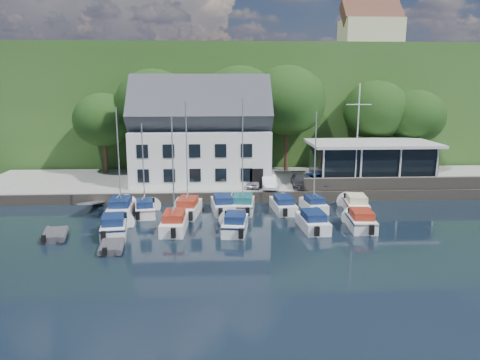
{
  "coord_description": "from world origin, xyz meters",
  "views": [
    {
      "loc": [
        -5.6,
        -32.27,
        11.32
      ],
      "look_at": [
        -3.32,
        9.0,
        2.62
      ],
      "focal_mm": 35.0,
      "sensor_mm": 36.0,
      "label": 1
    }
  ],
  "objects": [
    {
      "name": "boat_r2_1",
      "position": [
        -8.76,
        2.78,
        4.75
      ],
      "size": [
        2.28,
        6.64,
        9.49
      ],
      "primitive_type": null,
      "rotation": [
        0.0,
        0.0,
        -0.05
      ],
      "color": "white",
      "rests_on": "ground"
    },
    {
      "name": "boat_r2_3",
      "position": [
        2.02,
        2.5,
        0.74
      ],
      "size": [
        2.4,
        6.22,
        1.48
      ],
      "primitive_type": null,
      "rotation": [
        0.0,
        0.0,
        0.07
      ],
      "color": "white",
      "rests_on": "ground"
    },
    {
      "name": "tree_4",
      "position": [
        13.5,
        22.39,
        6.25
      ],
      "size": [
        7.68,
        7.68,
        10.5
      ],
      "primitive_type": null,
      "color": "black",
      "rests_on": "quay"
    },
    {
      "name": "tree_0",
      "position": [
        -18.14,
        21.52,
        5.56
      ],
      "size": [
        6.68,
        6.68,
        9.13
      ],
      "primitive_type": null,
      "color": "black",
      "rests_on": "quay"
    },
    {
      "name": "club_pavilion",
      "position": [
        11.0,
        16.0,
        3.05
      ],
      "size": [
        13.2,
        7.2,
        4.1
      ],
      "primitive_type": null,
      "color": "black",
      "rests_on": "quay"
    },
    {
      "name": "car_dgrey",
      "position": [
        2.96,
        13.19,
        1.61
      ],
      "size": [
        2.06,
        4.34,
        1.22
      ],
      "primitive_type": "imported",
      "rotation": [
        0.0,
        0.0,
        -0.08
      ],
      "color": "#323237",
      "rests_on": "quay"
    },
    {
      "name": "boat_r1_5",
      "position": [
        0.47,
        7.83,
        0.7
      ],
      "size": [
        2.31,
        6.39,
        1.41
      ],
      "primitive_type": null,
      "rotation": [
        0.0,
        0.0,
        0.07
      ],
      "color": "white",
      "rests_on": "ground"
    },
    {
      "name": "boat_r2_2",
      "position": [
        -4.07,
        2.12,
        0.76
      ],
      "size": [
        2.7,
        5.96,
        1.52
      ],
      "primitive_type": null,
      "rotation": [
        0.0,
        0.0,
        -0.15
      ],
      "color": "white",
      "rests_on": "ground"
    },
    {
      "name": "boat_r1_1",
      "position": [
        -11.66,
        7.16,
        4.31
      ],
      "size": [
        2.6,
        5.52,
        8.62
      ],
      "primitive_type": null,
      "rotation": [
        0.0,
        0.0,
        0.16
      ],
      "color": "white",
      "rests_on": "ground"
    },
    {
      "name": "field_patch",
      "position": [
        8.0,
        70.0,
        16.15
      ],
      "size": [
        50.0,
        30.0,
        0.3
      ],
      "primitive_type": "cube",
      "color": "olive",
      "rests_on": "hillside"
    },
    {
      "name": "flagpole",
      "position": [
        8.5,
        12.98,
        6.1
      ],
      "size": [
        2.45,
        0.2,
        10.19
      ],
      "primitive_type": null,
      "color": "silver",
      "rests_on": "quay"
    },
    {
      "name": "dinghy_1",
      "position": [
        -12.71,
        -1.47,
        0.34
      ],
      "size": [
        2.03,
        3.06,
        0.67
      ],
      "primitive_type": null,
      "rotation": [
        0.0,
        0.0,
        0.11
      ],
      "color": "#343439",
      "rests_on": "ground"
    },
    {
      "name": "dinghy_0",
      "position": [
        -17.44,
        1.29,
        0.36
      ],
      "size": [
        2.4,
        3.39,
        0.72
      ],
      "primitive_type": null,
      "rotation": [
        0.0,
        0.0,
        0.19
      ],
      "color": "#343439",
      "rests_on": "ground"
    },
    {
      "name": "boat_r1_2",
      "position": [
        -7.95,
        7.03,
        4.74
      ],
      "size": [
        2.81,
        6.54,
        9.48
      ],
      "primitive_type": null,
      "rotation": [
        0.0,
        0.0,
        -0.14
      ],
      "color": "white",
      "rests_on": "ground"
    },
    {
      "name": "tree_3",
      "position": [
        2.88,
        22.18,
        7.11
      ],
      "size": [
        8.95,
        8.95,
        12.23
      ],
      "primitive_type": null,
      "color": "black",
      "rests_on": "quay"
    },
    {
      "name": "tree_2",
      "position": [
        -2.62,
        22.2,
        7.1
      ],
      "size": [
        8.92,
        8.92,
        12.19
      ],
      "primitive_type": null,
      "color": "black",
      "rests_on": "quay"
    },
    {
      "name": "boat_r2_4",
      "position": [
        5.82,
        2.45,
        0.76
      ],
      "size": [
        2.42,
        5.88,
        1.53
      ],
      "primitive_type": null,
      "rotation": [
        0.0,
        0.0,
        -0.07
      ],
      "color": "white",
      "rests_on": "ground"
    },
    {
      "name": "gangway",
      "position": [
        -16.5,
        9.0,
        0.0
      ],
      "size": [
        1.2,
        6.0,
        1.4
      ],
      "primitive_type": null,
      "color": "silver",
      "rests_on": "ground"
    },
    {
      "name": "seawall",
      "position": [
        12.0,
        11.4,
        1.6
      ],
      "size": [
        18.0,
        0.5,
        1.2
      ],
      "primitive_type": "cube",
      "color": "#5C5449",
      "rests_on": "quay"
    },
    {
      "name": "car_blue",
      "position": [
        4.96,
        13.42,
        1.7
      ],
      "size": [
        2.78,
        4.37,
        1.39
      ],
      "primitive_type": "imported",
      "rotation": [
        0.0,
        0.0,
        0.31
      ],
      "color": "#2A4D83",
      "rests_on": "quay"
    },
    {
      "name": "tree_1",
      "position": [
        -12.47,
        21.73,
        6.91
      ],
      "size": [
        8.64,
        8.64,
        11.81
      ],
      "primitive_type": null,
      "color": "black",
      "rests_on": "quay"
    },
    {
      "name": "quay",
      "position": [
        0.0,
        17.5,
        0.5
      ],
      "size": [
        60.0,
        13.0,
        1.0
      ],
      "primitive_type": "cube",
      "color": "#979791",
      "rests_on": "ground"
    },
    {
      "name": "boat_r1_3",
      "position": [
        -4.91,
        7.85,
        0.78
      ],
      "size": [
        2.55,
        6.16,
        1.56
      ],
      "primitive_type": null,
      "rotation": [
        0.0,
        0.0,
        0.1
      ],
      "color": "white",
      "rests_on": "ground"
    },
    {
      "name": "boat_r1_4",
      "position": [
        -3.15,
        7.96,
        4.63
      ],
      "size": [
        2.89,
        6.23,
        9.25
      ],
      "primitive_type": null,
      "rotation": [
        0.0,
        0.0,
        -0.13
      ],
      "color": "white",
      "rests_on": "ground"
    },
    {
      "name": "hillside",
      "position": [
        0.0,
        62.0,
        8.0
      ],
      "size": [
        160.0,
        75.0,
        16.0
      ],
      "primitive_type": "cube",
      "color": "#264A1B",
      "rests_on": "ground"
    },
    {
      "name": "boat_r1_6",
      "position": [
        3.22,
        7.84,
        4.11
      ],
      "size": [
        2.42,
        5.46,
        8.21
      ],
      "primitive_type": null,
      "rotation": [
        0.0,
        0.0,
        0.13
      ],
      "color": "white",
      "rests_on": "ground"
    },
    {
      "name": "car_silver",
      "position": [
        -1.64,
        13.24,
        1.56
      ],
      "size": [
        2.09,
        3.52,
        1.12
      ],
      "primitive_type": "imported",
      "rotation": [
        0.0,
        0.0,
        -0.24
      ],
      "color": "silver",
      "rests_on": "quay"
    },
    {
      "name": "ground",
      "position": [
        0.0,
        0.0,
        0.0
      ],
      "size": [
        180.0,
        180.0,
        0.0
      ],
      "primitive_type": "plane",
      "color": "black",
      "rests_on": "ground"
    },
    {
      "name": "harbor_building",
      "position": [
        -7.0,
        16.5,
        5.35
      ],
      "size": [
        14.4,
        8.2,
        8.7
      ],
      "primitive_type": null,
      "color": "silver",
      "rests_on": "quay"
    },
    {
      "name": "boat_r1_7",
      "position": [
        6.93,
        7.48,
        0.75
      ],
      "size": [
        2.7,
        6.38,
        1.5
      ],
      "primitive_type": null,
      "rotation": [
        0.0,
        0.0,
        -0.11
      ],
      "color": "white",
      "rests_on": "ground"
    },
    {
      "name": "car_white",
      "position": [
        -0.27,
        12.76,
        1.66
      ],
      "size": [
        1.47,
        4.02,
        1.31
      ],
      "primitive_type": "imported",
      "rotation": [
        0.0,
        0.0,
        -0.02
      ],
      "color": "silver",
      "rests_on": "quay"
    },
    {
      "name": "boat_r2_0",
      "position": [
        -13.23,
        2.0,
        0.77
      ],
      "size": [
        2.75,
        6.04,
        1.55
      ],
      "primitive_type": null,
      "rotation": [
        0.0,
        0.0,
        0.14
      ],
      "color": "white",
      "rests_on": "ground"
    },
    {
      "name": "quay_face",
      "position": [
        0.0,
        11.0,
        0.5
      ],
      "size": [
        60.0,
        0.3,
        1.0
      ],
      "primitive_type": "cube",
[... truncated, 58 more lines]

